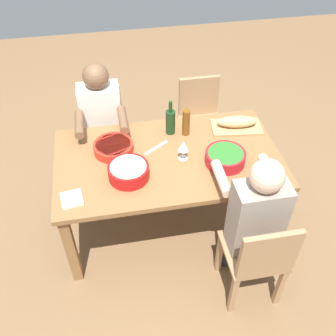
{
  "coord_description": "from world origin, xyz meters",
  "views": [
    {
      "loc": [
        0.39,
        2.11,
        2.65
      ],
      "look_at": [
        0.0,
        0.0,
        0.63
      ],
      "focal_mm": 41.21,
      "sensor_mm": 36.0,
      "label": 1
    }
  ],
  "objects_px": {
    "serving_bowl_pasta": "(129,171)",
    "diner_far_left": "(254,215)",
    "chair_near_left": "(200,117)",
    "cutting_board": "(236,127)",
    "dining_table": "(168,166)",
    "wine_glass": "(183,147)",
    "serving_bowl_greens": "(225,157)",
    "wine_bottle": "(170,121)",
    "napkin_stack": "(72,199)",
    "diner_near_right": "(102,120)",
    "chair_far_left": "(259,257)",
    "beer_bottle": "(186,123)",
    "bread_loaf": "(237,122)",
    "serving_bowl_salad": "(113,147)",
    "chair_near_right": "(103,128)"
  },
  "relations": [
    {
      "from": "chair_near_left",
      "to": "bread_loaf",
      "type": "height_order",
      "value": "same"
    },
    {
      "from": "dining_table",
      "to": "serving_bowl_greens",
      "type": "bearing_deg",
      "value": 161.75
    },
    {
      "from": "serving_bowl_salad",
      "to": "chair_near_right",
      "type": "bearing_deg",
      "value": -83.98
    },
    {
      "from": "dining_table",
      "to": "napkin_stack",
      "type": "relative_size",
      "value": 11.97
    },
    {
      "from": "serving_bowl_pasta",
      "to": "bread_loaf",
      "type": "relative_size",
      "value": 0.9
    },
    {
      "from": "chair_near_right",
      "to": "serving_bowl_greens",
      "type": "xyz_separation_m",
      "value": [
        -0.86,
        0.93,
        0.31
      ]
    },
    {
      "from": "chair_far_left",
      "to": "beer_bottle",
      "type": "relative_size",
      "value": 3.86
    },
    {
      "from": "dining_table",
      "to": "wine_bottle",
      "type": "xyz_separation_m",
      "value": [
        -0.07,
        -0.29,
        0.19
      ]
    },
    {
      "from": "chair_near_right",
      "to": "serving_bowl_salad",
      "type": "xyz_separation_m",
      "value": [
        -0.07,
        0.66,
        0.3
      ]
    },
    {
      "from": "wine_bottle",
      "to": "serving_bowl_greens",
      "type": "bearing_deg",
      "value": 127.51
    },
    {
      "from": "chair_near_left",
      "to": "cutting_board",
      "type": "height_order",
      "value": "chair_near_left"
    },
    {
      "from": "chair_near_right",
      "to": "serving_bowl_pasta",
      "type": "relative_size",
      "value": 2.96
    },
    {
      "from": "bread_loaf",
      "to": "napkin_stack",
      "type": "distance_m",
      "value": 1.43
    },
    {
      "from": "dining_table",
      "to": "diner_far_left",
      "type": "distance_m",
      "value": 0.77
    },
    {
      "from": "diner_near_right",
      "to": "beer_bottle",
      "type": "distance_m",
      "value": 0.76
    },
    {
      "from": "dining_table",
      "to": "serving_bowl_pasta",
      "type": "xyz_separation_m",
      "value": [
        0.31,
        0.16,
        0.14
      ]
    },
    {
      "from": "serving_bowl_greens",
      "to": "serving_bowl_salad",
      "type": "height_order",
      "value": "serving_bowl_greens"
    },
    {
      "from": "chair_far_left",
      "to": "napkin_stack",
      "type": "xyz_separation_m",
      "value": [
        1.16,
        -0.49,
        0.27
      ]
    },
    {
      "from": "diner_far_left",
      "to": "bread_loaf",
      "type": "distance_m",
      "value": 0.88
    },
    {
      "from": "dining_table",
      "to": "serving_bowl_pasta",
      "type": "relative_size",
      "value": 5.83
    },
    {
      "from": "serving_bowl_pasta",
      "to": "diner_far_left",
      "type": "bearing_deg",
      "value": 149.27
    },
    {
      "from": "chair_near_left",
      "to": "serving_bowl_salad",
      "type": "relative_size",
      "value": 2.85
    },
    {
      "from": "serving_bowl_greens",
      "to": "wine_bottle",
      "type": "distance_m",
      "value": 0.54
    },
    {
      "from": "diner_far_left",
      "to": "wine_glass",
      "type": "relative_size",
      "value": 7.23
    },
    {
      "from": "chair_near_left",
      "to": "serving_bowl_greens",
      "type": "height_order",
      "value": "chair_near_left"
    },
    {
      "from": "chair_near_left",
      "to": "dining_table",
      "type": "bearing_deg",
      "value": 60.01
    },
    {
      "from": "serving_bowl_salad",
      "to": "wine_glass",
      "type": "xyz_separation_m",
      "value": [
        -0.5,
        0.18,
        0.08
      ]
    },
    {
      "from": "serving_bowl_salad",
      "to": "chair_near_left",
      "type": "bearing_deg",
      "value": -142.42
    },
    {
      "from": "diner_near_right",
      "to": "serving_bowl_greens",
      "type": "distance_m",
      "value": 1.14
    },
    {
      "from": "dining_table",
      "to": "wine_glass",
      "type": "bearing_deg",
      "value": 162.26
    },
    {
      "from": "chair_far_left",
      "to": "beer_bottle",
      "type": "xyz_separation_m",
      "value": [
        0.27,
        -1.05,
        0.37
      ]
    },
    {
      "from": "serving_bowl_pasta",
      "to": "napkin_stack",
      "type": "height_order",
      "value": "serving_bowl_pasta"
    },
    {
      "from": "chair_far_left",
      "to": "diner_far_left",
      "type": "height_order",
      "value": "diner_far_left"
    },
    {
      "from": "chair_near_left",
      "to": "wine_glass",
      "type": "xyz_separation_m",
      "value": [
        0.35,
        0.83,
        0.37
      ]
    },
    {
      "from": "dining_table",
      "to": "napkin_stack",
      "type": "distance_m",
      "value": 0.77
    },
    {
      "from": "serving_bowl_greens",
      "to": "bread_loaf",
      "type": "bearing_deg",
      "value": -118.99
    },
    {
      "from": "napkin_stack",
      "to": "serving_bowl_greens",
      "type": "bearing_deg",
      "value": -170.92
    },
    {
      "from": "chair_near_right",
      "to": "chair_near_left",
      "type": "bearing_deg",
      "value": 180.0
    },
    {
      "from": "serving_bowl_greens",
      "to": "wine_glass",
      "type": "height_order",
      "value": "wine_glass"
    },
    {
      "from": "beer_bottle",
      "to": "serving_bowl_greens",
      "type": "bearing_deg",
      "value": 118.55
    },
    {
      "from": "serving_bowl_greens",
      "to": "wine_bottle",
      "type": "height_order",
      "value": "wine_bottle"
    },
    {
      "from": "bread_loaf",
      "to": "chair_near_right",
      "type": "bearing_deg",
      "value": -27.18
    },
    {
      "from": "cutting_board",
      "to": "napkin_stack",
      "type": "distance_m",
      "value": 1.43
    },
    {
      "from": "napkin_stack",
      "to": "diner_far_left",
      "type": "bearing_deg",
      "value": 165.24
    },
    {
      "from": "chair_near_right",
      "to": "wine_glass",
      "type": "bearing_deg",
      "value": 124.25
    },
    {
      "from": "serving_bowl_greens",
      "to": "chair_near_right",
      "type": "bearing_deg",
      "value": -47.26
    },
    {
      "from": "napkin_stack",
      "to": "wine_glass",
      "type": "bearing_deg",
      "value": -161.31
    },
    {
      "from": "dining_table",
      "to": "wine_glass",
      "type": "xyz_separation_m",
      "value": [
        -0.11,
        0.03,
        0.2
      ]
    },
    {
      "from": "wine_glass",
      "to": "chair_near_left",
      "type": "bearing_deg",
      "value": -113.09
    },
    {
      "from": "serving_bowl_pasta",
      "to": "bread_loaf",
      "type": "height_order",
      "value": "bread_loaf"
    }
  ]
}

